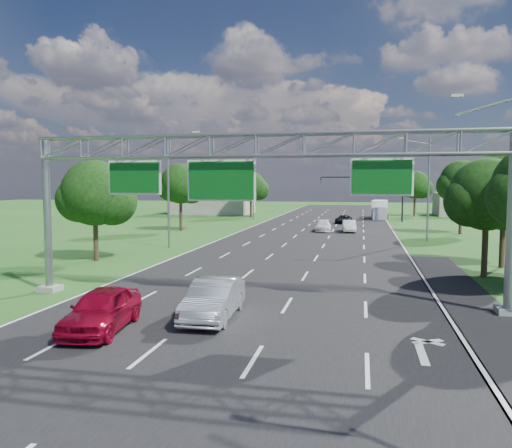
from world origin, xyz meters
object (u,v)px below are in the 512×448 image
(sign_gantry, at_px, (259,158))
(box_truck, at_px, (380,210))
(red_coupe, at_px, (102,310))
(silver_sedan, at_px, (213,299))
(traffic_signal, at_px, (378,187))

(sign_gantry, height_order, box_truck, sign_gantry)
(sign_gantry, bearing_deg, box_truck, 82.66)
(red_coupe, relative_size, silver_sedan, 0.96)
(silver_sedan, relative_size, box_truck, 0.64)
(traffic_signal, bearing_deg, silver_sedan, -98.50)
(red_coupe, distance_m, box_truck, 66.67)
(traffic_signal, distance_m, box_truck, 7.57)
(sign_gantry, xyz_separation_m, traffic_signal, (7.15, 53.00, -1.72))
(box_truck, bearing_deg, red_coupe, -95.36)
(traffic_signal, relative_size, silver_sedan, 2.41)
(sign_gantry, height_order, silver_sedan, sign_gantry)
(sign_gantry, height_order, red_coupe, sign_gantry)
(red_coupe, height_order, silver_sedan, silver_sedan)
(traffic_signal, bearing_deg, sign_gantry, -97.68)
(traffic_signal, bearing_deg, red_coupe, -101.65)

